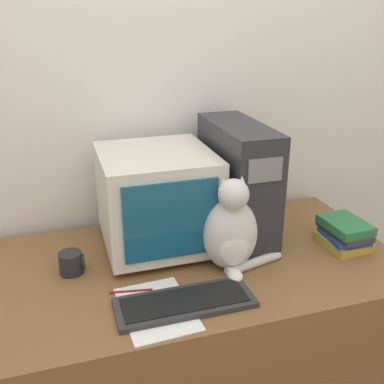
% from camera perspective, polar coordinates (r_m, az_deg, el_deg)
% --- Properties ---
extents(wall_back, '(7.00, 0.05, 2.50)m').
position_cam_1_polar(wall_back, '(1.92, -4.36, 11.61)').
color(wall_back, silver).
rests_on(wall_back, ground_plane).
extents(desk, '(1.54, 0.81, 0.74)m').
position_cam_1_polar(desk, '(1.89, -0.10, -18.45)').
color(desk, brown).
rests_on(desk, ground_plane).
extents(crt_monitor, '(0.41, 0.44, 0.38)m').
position_cam_1_polar(crt_monitor, '(1.70, -4.47, -0.86)').
color(crt_monitor, beige).
rests_on(crt_monitor, desk).
extents(computer_tower, '(0.18, 0.47, 0.47)m').
position_cam_1_polar(computer_tower, '(1.77, 5.74, 1.23)').
color(computer_tower, '#28282D').
rests_on(computer_tower, desk).
extents(keyboard, '(0.44, 0.16, 0.02)m').
position_cam_1_polar(keyboard, '(1.44, -0.92, -13.83)').
color(keyboard, '#2D2D2D').
rests_on(keyboard, desk).
extents(cat, '(0.31, 0.22, 0.36)m').
position_cam_1_polar(cat, '(1.57, 5.05, -4.99)').
color(cat, silver).
rests_on(cat, desk).
extents(book_stack, '(0.16, 0.21, 0.11)m').
position_cam_1_polar(book_stack, '(1.85, 18.74, -5.01)').
color(book_stack, gold).
rests_on(book_stack, desk).
extents(pen, '(0.14, 0.03, 0.01)m').
position_cam_1_polar(pen, '(1.52, -7.76, -12.37)').
color(pen, maroon).
rests_on(pen, desk).
extents(paper_sheet, '(0.23, 0.31, 0.00)m').
position_cam_1_polar(paper_sheet, '(1.44, -4.52, -14.54)').
color(paper_sheet, white).
rests_on(paper_sheet, desk).
extents(mug, '(0.09, 0.08, 0.08)m').
position_cam_1_polar(mug, '(1.64, -15.03, -8.68)').
color(mug, '#232328').
rests_on(mug, desk).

